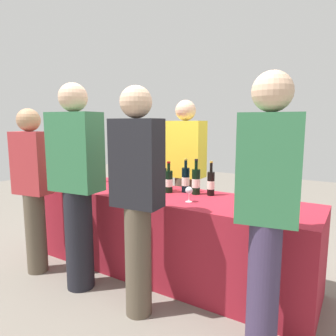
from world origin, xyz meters
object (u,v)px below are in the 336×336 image
Objects in this scene: wine_glass_1 at (189,191)px; guest_2 at (137,193)px; wine_bottle_6 at (267,190)px; guest_0 at (33,184)px; wine_glass_2 at (249,198)px; wine_bottle_3 at (186,180)px; wine_bottle_1 at (163,179)px; guest_3 at (267,204)px; wine_bottle_0 at (99,172)px; guest_1 at (77,181)px; wine_glass_0 at (146,183)px; wine_bottle_5 at (211,183)px; wine_bottle_4 at (196,181)px; wine_bottle_2 at (169,181)px; server_pouring at (185,170)px.

guest_2 reaches higher than wine_glass_1.
wine_bottle_6 is 2.13m from guest_0.
guest_2 is (-0.67, -0.50, 0.06)m from wine_glass_2.
wine_bottle_3 reaches higher than wine_bottle_6.
guest_3 is at bearing -30.65° from wine_bottle_1.
wine_glass_1 is (1.29, -0.26, -0.02)m from wine_bottle_0.
guest_0 is (-0.10, -0.77, -0.02)m from wine_bottle_0.
guest_1 is 1.02× the size of guest_3.
wine_bottle_3 is 2.49× the size of wine_glass_1.
wine_bottle_5 is at bearing 25.12° from wine_glass_0.
guest_3 is at bearing -22.27° from wine_glass_0.
guest_2 is (0.35, -0.59, 0.06)m from wine_glass_0.
wine_bottle_0 is 1.35m from wine_bottle_5.
wine_bottle_5 reaches higher than wine_glass_2.
wine_bottle_1 reaches higher than wine_glass_1.
wine_bottle_6 is (0.77, 0.01, -0.01)m from wine_bottle_3.
wine_bottle_0 is at bearing 179.36° from wine_bottle_1.
wine_glass_2 is (1.02, -0.09, -0.00)m from wine_glass_0.
wine_glass_1 is at bearing -11.43° from wine_bottle_0.
wine_bottle_5 is 2.19× the size of wine_glass_2.
wine_bottle_3 is at bearing 41.30° from wine_glass_0.
wine_bottle_6 is (0.64, 0.04, -0.01)m from wine_bottle_4.
wine_glass_0 is at bearing 53.17° from guest_1.
wine_bottle_5 reaches higher than wine_bottle_1.
wine_bottle_3 is at bearing 2.78° from wine_bottle_0.
guest_2 reaches higher than wine_bottle_1.
guest_3 reaches higher than wine_glass_1.
wine_bottle_3 is at bearing 155.10° from wine_glass_2.
wine_bottle_3 is 0.98× the size of wine_bottle_4.
guest_3 reaches higher than wine_bottle_4.
wine_glass_1 is 0.08× the size of guest_2.
guest_2 is (-0.20, -0.84, 0.05)m from wine_bottle_5.
wine_bottle_4 is 0.20× the size of guest_2.
wine_glass_0 is at bearing 115.32° from guest_2.
wine_glass_1 is at bearing -7.34° from wine_glass_0.
wine_bottle_1 is at bearing -0.64° from wine_bottle_0.
guest_2 is at bearing -105.37° from wine_glass_1.
wine_bottle_3 is 0.38m from wine_glass_0.
wine_bottle_1 is 2.38× the size of wine_glass_1.
wine_bottle_5 is at bearing 14.49° from wine_bottle_2.
wine_bottle_2 is 0.16m from wine_bottle_3.
wine_bottle_3 is 1.23m from guest_3.
wine_bottle_5 is at bearing 2.49° from wine_bottle_0.
server_pouring is at bearing 94.10° from wine_bottle_1.
wine_bottle_1 reaches higher than wine_glass_0.
server_pouring reaches higher than wine_bottle_0.
server_pouring is (0.03, 0.70, 0.03)m from wine_glass_0.
guest_0 is 0.91× the size of guest_3.
wine_bottle_3 reaches higher than wine_bottle_2.
wine_bottle_3 is 1.01m from guest_1.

